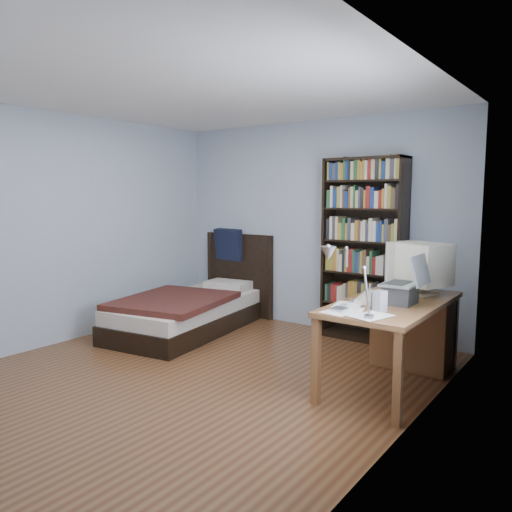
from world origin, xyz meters
name	(u,v)px	position (x,y,z in m)	size (l,w,h in m)	color
room	(196,237)	(0.03, 0.00, 1.25)	(4.20, 4.24, 2.50)	#59301A
desk	(409,327)	(1.50, 1.23, 0.41)	(0.75, 1.54, 0.73)	brown
crt_monitor	(421,265)	(1.59, 1.25, 1.00)	(0.54, 0.49, 0.47)	beige
laptop	(402,290)	(1.60, 0.75, 0.84)	(0.33, 0.34, 0.41)	#2D2D30
desk_lamp	(335,261)	(1.49, -0.22, 1.18)	(0.21, 0.47, 0.56)	#99999E
keyboard	(373,298)	(1.34, 0.76, 0.75)	(0.20, 0.51, 0.04)	#B9AF9A
speaker	(380,301)	(1.56, 0.38, 0.81)	(0.08, 0.08, 0.16)	gray
soda_can	(390,289)	(1.40, 1.02, 0.79)	(0.07, 0.07, 0.12)	#073811
mouse	(401,293)	(1.47, 1.10, 0.75)	(0.07, 0.12, 0.04)	silver
phone_silver	(353,302)	(1.27, 0.54, 0.74)	(0.06, 0.11, 0.02)	silver
phone_grey	(343,306)	(1.26, 0.37, 0.74)	(0.04, 0.09, 0.02)	gray
external_drive	(339,310)	(1.30, 0.22, 0.74)	(0.11, 0.11, 0.02)	gray
bookshelf	(364,250)	(0.73, 1.94, 1.02)	(0.91, 0.30, 2.02)	black
bed	(192,308)	(-1.11, 1.13, 0.26)	(1.34, 2.16, 1.16)	black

